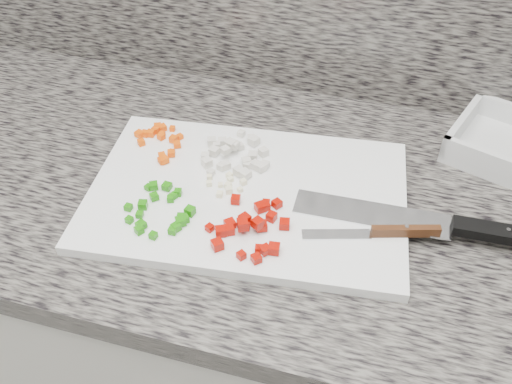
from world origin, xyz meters
TOP-DOWN VIEW (x-y plane):
  - cabinet at (0.00, 1.44)m, footprint 3.92×0.62m
  - countertop at (0.00, 1.44)m, footprint 3.96×0.64m
  - cutting_board at (-0.07, 1.40)m, footprint 0.53×0.38m
  - carrot_pile at (-0.25, 1.48)m, footprint 0.09×0.10m
  - onion_pile at (-0.11, 1.47)m, footprint 0.12×0.13m
  - green_pepper_pile at (-0.17, 1.32)m, footprint 0.11×0.12m
  - red_pepper_pile at (-0.04, 1.32)m, footprint 0.12×0.13m
  - garlic_pile at (-0.10, 1.40)m, footprint 0.07×0.06m
  - chef_knife at (0.25, 1.40)m, footprint 0.38×0.06m
  - paring_knife at (0.16, 1.36)m, footprint 0.19×0.07m

SIDE VIEW (x-z plane):
  - cabinet at x=0.00m, z-range 0.00..0.86m
  - countertop at x=0.00m, z-range 0.86..0.90m
  - cutting_board at x=-0.07m, z-range 0.90..0.92m
  - garlic_pile at x=-0.10m, z-range 0.92..0.93m
  - chef_knife at x=0.25m, z-range 0.91..0.93m
  - carrot_pile at x=-0.25m, z-range 0.92..0.93m
  - green_pepper_pile at x=-0.17m, z-range 0.92..0.93m
  - paring_knife at x=0.16m, z-range 0.91..0.93m
  - onion_pile at x=-0.11m, z-range 0.91..0.94m
  - red_pepper_pile at x=-0.04m, z-range 0.91..0.94m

